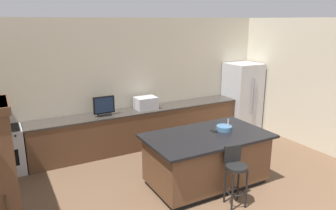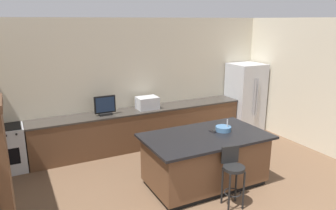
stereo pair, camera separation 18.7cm
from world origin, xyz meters
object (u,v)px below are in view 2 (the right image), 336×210
(refrigerator, at_px, (245,97))
(range_oven, at_px, (4,150))
(bar_stool_center, at_px, (233,172))
(kitchen_island, at_px, (205,159))
(tv_remote, at_px, (214,130))
(fruit_bowl, at_px, (223,129))
(cell_phone, at_px, (213,132))
(tv_monitor, at_px, (105,106))
(microwave, at_px, (147,103))

(refrigerator, xyz_separation_m, range_oven, (-5.83, 0.09, -0.43))
(bar_stool_center, bearing_deg, kitchen_island, 100.83)
(refrigerator, distance_m, tv_remote, 3.06)
(fruit_bowl, height_order, cell_phone, fruit_bowl)
(refrigerator, height_order, fruit_bowl, refrigerator)
(fruit_bowl, relative_size, cell_phone, 1.86)
(cell_phone, bearing_deg, bar_stool_center, -101.21)
(range_oven, xyz_separation_m, tv_monitor, (2.02, -0.05, 0.63))
(tv_monitor, bearing_deg, microwave, 2.95)
(kitchen_island, xyz_separation_m, cell_phone, (0.20, 0.09, 0.46))
(refrigerator, bearing_deg, cell_phone, -140.53)
(microwave, distance_m, bar_stool_center, 2.98)
(tv_monitor, relative_size, cell_phone, 3.05)
(kitchen_island, height_order, bar_stool_center, bar_stool_center)
(tv_monitor, distance_m, bar_stool_center, 3.17)
(bar_stool_center, bearing_deg, range_oven, 147.88)
(refrigerator, height_order, range_oven, refrigerator)
(kitchen_island, bearing_deg, microwave, 94.56)
(refrigerator, distance_m, fruit_bowl, 3.02)
(kitchen_island, distance_m, tv_monitor, 2.50)
(bar_stool_center, distance_m, tv_remote, 1.01)
(tv_monitor, bearing_deg, range_oven, 178.56)
(refrigerator, distance_m, range_oven, 5.85)
(refrigerator, relative_size, range_oven, 1.95)
(range_oven, relative_size, fruit_bowl, 3.26)
(microwave, relative_size, tv_monitor, 1.05)
(kitchen_island, height_order, fruit_bowl, fruit_bowl)
(cell_phone, bearing_deg, microwave, 101.77)
(microwave, height_order, bar_stool_center, microwave)
(bar_stool_center, distance_m, fruit_bowl, 0.98)
(bar_stool_center, xyz_separation_m, fruit_bowl, (0.40, 0.81, 0.40))
(cell_phone, bearing_deg, refrigerator, 41.08)
(tv_monitor, distance_m, cell_phone, 2.46)
(tv_monitor, bearing_deg, cell_phone, -55.84)
(fruit_bowl, bearing_deg, range_oven, 149.40)
(refrigerator, bearing_deg, microwave, 178.18)
(refrigerator, xyz_separation_m, tv_monitor, (-3.81, 0.04, 0.20))
(tv_monitor, height_order, bar_stool_center, tv_monitor)
(refrigerator, bearing_deg, range_oven, 179.14)
(bar_stool_center, height_order, fruit_bowl, fruit_bowl)
(fruit_bowl, bearing_deg, microwave, 105.08)
(range_oven, distance_m, bar_stool_center, 4.36)
(kitchen_island, bearing_deg, bar_stool_center, -89.54)
(kitchen_island, xyz_separation_m, bar_stool_center, (0.01, -0.77, 0.10))
(tv_remote, bearing_deg, fruit_bowl, -3.99)
(refrigerator, distance_m, microwave, 2.81)
(tv_monitor, xyz_separation_m, tv_remote, (1.45, -1.99, -0.14))
(bar_stool_center, bearing_deg, microwave, 103.87)
(range_oven, height_order, cell_phone, cell_phone)
(tv_monitor, xyz_separation_m, bar_stool_center, (1.19, -2.89, -0.51))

